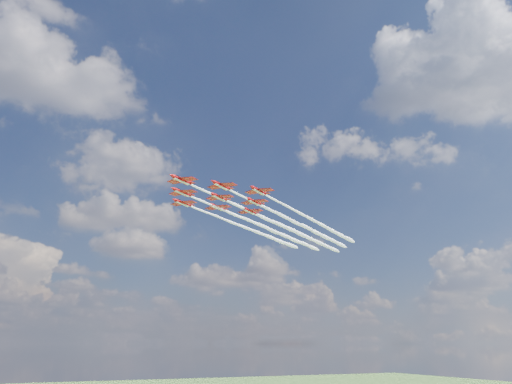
% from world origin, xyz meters
% --- Properties ---
extents(jet_lead, '(80.68, 62.28, 2.60)m').
position_xyz_m(jet_lead, '(18.68, 19.36, 73.94)').
color(jet_lead, '#BC0A0D').
extents(jet_row2_port, '(80.68, 62.28, 2.60)m').
position_xyz_m(jet_row2_port, '(31.08, 19.68, 73.94)').
color(jet_row2_port, '#BC0A0D').
extents(jet_row2_starb, '(80.68, 62.28, 2.60)m').
position_xyz_m(jet_row2_starb, '(22.25, 31.24, 73.94)').
color(jet_row2_starb, '#BC0A0D').
extents(jet_row3_port, '(80.68, 62.28, 2.60)m').
position_xyz_m(jet_row3_port, '(43.48, 19.99, 73.94)').
color(jet_row3_port, '#BC0A0D').
extents(jet_row3_centre, '(80.68, 62.28, 2.60)m').
position_xyz_m(jet_row3_centre, '(34.66, 31.56, 73.94)').
color(jet_row3_centre, '#BC0A0D').
extents(jet_row3_starb, '(80.68, 62.28, 2.60)m').
position_xyz_m(jet_row3_starb, '(25.83, 43.12, 73.94)').
color(jet_row3_starb, '#BC0A0D').
extents(jet_row4_port, '(80.68, 62.28, 2.60)m').
position_xyz_m(jet_row4_port, '(47.06, 31.87, 73.94)').
color(jet_row4_port, '#BC0A0D').
extents(jet_row4_starb, '(80.68, 62.28, 2.60)m').
position_xyz_m(jet_row4_starb, '(38.23, 43.44, 73.94)').
color(jet_row4_starb, '#BC0A0D').
extents(jet_tail, '(80.68, 62.28, 2.60)m').
position_xyz_m(jet_tail, '(50.63, 43.75, 73.94)').
color(jet_tail, '#BC0A0D').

